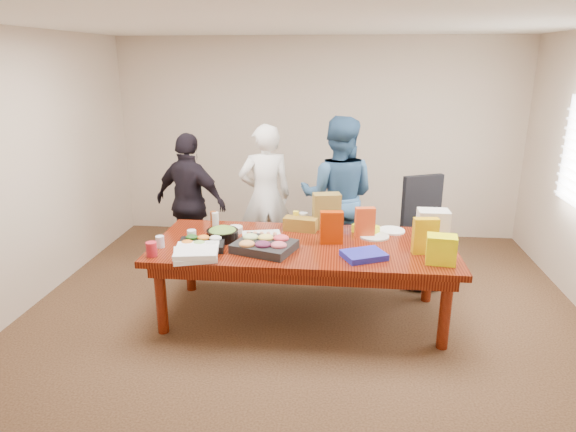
# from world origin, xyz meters

# --- Properties ---
(floor) EXTENTS (5.50, 5.00, 0.02)m
(floor) POSITION_xyz_m (0.00, 0.00, -0.01)
(floor) COLOR #47301E
(floor) RESTS_ON ground
(ceiling) EXTENTS (5.50, 5.00, 0.02)m
(ceiling) POSITION_xyz_m (0.00, 0.00, 2.71)
(ceiling) COLOR white
(ceiling) RESTS_ON wall_back
(wall_back) EXTENTS (5.50, 0.04, 2.70)m
(wall_back) POSITION_xyz_m (0.00, 2.50, 1.35)
(wall_back) COLOR beige
(wall_back) RESTS_ON floor
(wall_front) EXTENTS (5.50, 0.04, 2.70)m
(wall_front) POSITION_xyz_m (0.00, -2.50, 1.35)
(wall_front) COLOR beige
(wall_front) RESTS_ON floor
(wall_left) EXTENTS (0.04, 5.00, 2.70)m
(wall_left) POSITION_xyz_m (-2.75, 0.00, 1.35)
(wall_left) COLOR beige
(wall_left) RESTS_ON floor
(conference_table) EXTENTS (2.80, 1.20, 0.75)m
(conference_table) POSITION_xyz_m (0.00, 0.00, 0.38)
(conference_table) COLOR #4C1C0F
(conference_table) RESTS_ON floor
(office_chair) EXTENTS (0.76, 0.76, 1.13)m
(office_chair) POSITION_xyz_m (1.24, 0.90, 0.57)
(office_chair) COLOR black
(office_chair) RESTS_ON floor
(person_center) EXTENTS (0.72, 0.58, 1.71)m
(person_center) POSITION_xyz_m (-0.54, 1.24, 0.85)
(person_center) COLOR white
(person_center) RESTS_ON floor
(person_right) EXTENTS (0.96, 0.79, 1.82)m
(person_right) POSITION_xyz_m (0.30, 1.12, 0.91)
(person_right) COLOR #2F557E
(person_right) RESTS_ON floor
(person_left) EXTENTS (1.02, 0.70, 1.62)m
(person_left) POSITION_xyz_m (-1.39, 1.05, 0.81)
(person_left) COLOR black
(person_left) RESTS_ON floor
(veggie_tray) EXTENTS (0.45, 0.38, 0.06)m
(veggie_tray) POSITION_xyz_m (-0.91, -0.22, 0.78)
(veggie_tray) COLOR black
(veggie_tray) RESTS_ON conference_table
(fruit_tray) EXTENTS (0.62, 0.55, 0.08)m
(fruit_tray) POSITION_xyz_m (-0.34, -0.22, 0.79)
(fruit_tray) COLOR black
(fruit_tray) RESTS_ON conference_table
(sheet_cake) EXTENTS (0.41, 0.35, 0.06)m
(sheet_cake) POSITION_xyz_m (-0.40, 0.03, 0.78)
(sheet_cake) COLOR silver
(sheet_cake) RESTS_ON conference_table
(salad_bowl) EXTENTS (0.36, 0.36, 0.10)m
(salad_bowl) POSITION_xyz_m (-0.78, 0.02, 0.80)
(salad_bowl) COLOR black
(salad_bowl) RESTS_ON conference_table
(chip_bag_blue) EXTENTS (0.43, 0.39, 0.05)m
(chip_bag_blue) POSITION_xyz_m (0.55, -0.30, 0.78)
(chip_bag_blue) COLOR #202299
(chip_bag_blue) RESTS_ON conference_table
(chip_bag_red) EXTENTS (0.22, 0.11, 0.31)m
(chip_bag_red) POSITION_xyz_m (0.26, 0.04, 0.90)
(chip_bag_red) COLOR #AC2C00
(chip_bag_red) RESTS_ON conference_table
(chip_bag_yellow) EXTENTS (0.22, 0.11, 0.32)m
(chip_bag_yellow) POSITION_xyz_m (1.09, -0.13, 0.91)
(chip_bag_yellow) COLOR #D49D09
(chip_bag_yellow) RESTS_ON conference_table
(chip_bag_orange) EXTENTS (0.20, 0.11, 0.29)m
(chip_bag_orange) POSITION_xyz_m (0.58, 0.26, 0.90)
(chip_bag_orange) COLOR #C34218
(chip_bag_orange) RESTS_ON conference_table
(mayo_jar) EXTENTS (0.10, 0.10, 0.15)m
(mayo_jar) POSITION_xyz_m (-0.04, 0.49, 0.82)
(mayo_jar) COLOR silver
(mayo_jar) RESTS_ON conference_table
(mustard_bottle) EXTENTS (0.06, 0.06, 0.17)m
(mustard_bottle) POSITION_xyz_m (-0.11, 0.47, 0.84)
(mustard_bottle) COLOR yellow
(mustard_bottle) RESTS_ON conference_table
(dressing_bottle) EXTENTS (0.07, 0.07, 0.20)m
(dressing_bottle) POSITION_xyz_m (-0.93, 0.29, 0.85)
(dressing_bottle) COLOR brown
(dressing_bottle) RESTS_ON conference_table
(ranch_bottle) EXTENTS (0.08, 0.08, 0.19)m
(ranch_bottle) POSITION_xyz_m (-0.90, 0.27, 0.85)
(ranch_bottle) COLOR silver
(ranch_bottle) RESTS_ON conference_table
(banana_bunch) EXTENTS (0.28, 0.25, 0.08)m
(banana_bunch) POSITION_xyz_m (0.59, 0.37, 0.79)
(banana_bunch) COLOR #E8EF11
(banana_bunch) RESTS_ON conference_table
(bread_loaf) EXTENTS (0.35, 0.20, 0.13)m
(bread_loaf) POSITION_xyz_m (-0.06, 0.37, 0.82)
(bread_loaf) COLOR olive
(bread_loaf) RESTS_ON conference_table
(kraft_bag) EXTENTS (0.30, 0.21, 0.36)m
(kraft_bag) POSITION_xyz_m (0.20, 0.50, 0.93)
(kraft_bag) COLOR olive
(kraft_bag) RESTS_ON conference_table
(red_cup) EXTENTS (0.12, 0.12, 0.13)m
(red_cup) POSITION_xyz_m (-1.30, -0.45, 0.81)
(red_cup) COLOR #B31D29
(red_cup) RESTS_ON conference_table
(clear_cup_a) EXTENTS (0.10, 0.10, 0.11)m
(clear_cup_a) POSITION_xyz_m (-1.30, -0.23, 0.80)
(clear_cup_a) COLOR white
(clear_cup_a) RESTS_ON conference_table
(clear_cup_b) EXTENTS (0.11, 0.11, 0.12)m
(clear_cup_b) POSITION_xyz_m (-1.05, -0.07, 0.81)
(clear_cup_b) COLOR silver
(clear_cup_b) RESTS_ON conference_table
(pizza_box_lower) EXTENTS (0.46, 0.46, 0.04)m
(pizza_box_lower) POSITION_xyz_m (-0.92, -0.43, 0.77)
(pizza_box_lower) COLOR white
(pizza_box_lower) RESTS_ON conference_table
(pizza_box_upper) EXTENTS (0.43, 0.43, 0.04)m
(pizza_box_upper) POSITION_xyz_m (-0.90, -0.44, 0.81)
(pizza_box_upper) COLOR white
(pizza_box_upper) RESTS_ON pizza_box_lower
(plate_a) EXTENTS (0.36, 0.36, 0.02)m
(plate_a) POSITION_xyz_m (0.67, 0.25, 0.76)
(plate_a) COLOR silver
(plate_a) RESTS_ON conference_table
(plate_b) EXTENTS (0.34, 0.34, 0.02)m
(plate_b) POSITION_xyz_m (0.85, 0.44, 0.76)
(plate_b) COLOR white
(plate_b) RESTS_ON conference_table
(dip_bowl_a) EXTENTS (0.17, 0.17, 0.07)m
(dip_bowl_a) POSITION_xyz_m (0.29, 0.37, 0.78)
(dip_bowl_a) COLOR beige
(dip_bowl_a) RESTS_ON conference_table
(dip_bowl_b) EXTENTS (0.15, 0.15, 0.06)m
(dip_bowl_b) POSITION_xyz_m (-0.70, 0.25, 0.78)
(dip_bowl_b) COLOR beige
(dip_bowl_b) RESTS_ON conference_table
(grocery_bag_white) EXTENTS (0.29, 0.21, 0.31)m
(grocery_bag_white) POSITION_xyz_m (1.20, 0.19, 0.90)
(grocery_bag_white) COLOR white
(grocery_bag_white) RESTS_ON conference_table
(grocery_bag_yellow) EXTENTS (0.27, 0.20, 0.24)m
(grocery_bag_yellow) POSITION_xyz_m (1.19, -0.35, 0.87)
(grocery_bag_yellow) COLOR #F8FA04
(grocery_bag_yellow) RESTS_ON conference_table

